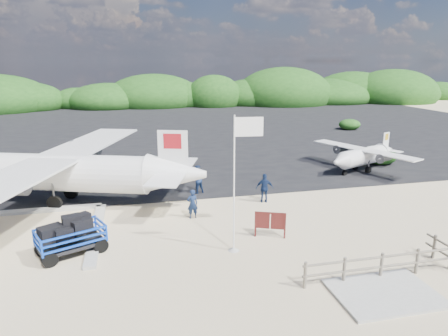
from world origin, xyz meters
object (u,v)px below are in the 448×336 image
Objects in this scene: signboard at (270,237)px; flagpole at (234,250)px; baggage_cart at (73,254)px; crew_c at (265,188)px; aircraft_small at (39,124)px; crew_a at (192,204)px; aircraft_large at (298,136)px; crew_b at (197,179)px.

flagpole is at bearing -132.82° from signboard.
baggage_cart is 0.49× the size of flagpole.
crew_c is at bearing 96.50° from signboard.
aircraft_small is at bearing -48.34° from crew_c.
aircraft_large is (14.34, 20.18, -0.76)m from crew_a.
crew_a is at bearing 89.21° from aircraft_small.
baggage_cart is 0.16× the size of aircraft_large.
crew_c reaches higher than baggage_cart.
crew_c is 21.27m from aircraft_large.
crew_c is (3.18, 5.40, 0.83)m from flagpole.
flagpole reaches higher than aircraft_small.
baggage_cart is 1.63× the size of crew_b.
flagpole reaches higher than crew_c.
aircraft_large is at bearing -130.52° from crew_a.
aircraft_large is at bearing 129.57° from aircraft_small.
baggage_cart is at bearing 169.70° from flagpole.
crew_b is at bearing -107.73° from crew_a.
crew_a is 0.22× the size of aircraft_small.
flagpole is 41.98m from aircraft_small.
crew_a is 0.08× the size of aircraft_large.
crew_a is at bearing 73.75° from aircraft_large.
crew_c is at bearing -166.60° from crew_a.
crew_a reaches higher than signboard.
signboard is at bearing 91.53° from aircraft_small.
crew_a is 24.77m from aircraft_large.
aircraft_large is (10.03, 18.74, -0.83)m from crew_c.
aircraft_small is (-15.06, 31.27, -0.87)m from crew_b.
aircraft_large is at bearing -105.29° from crew_c.
crew_a is 3.95m from crew_b.
crew_c reaches higher than signboard.
crew_b is (-0.27, 7.81, 0.87)m from flagpole.
flagpole reaches higher than baggage_cart.
crew_b is at bearing 92.92° from aircraft_small.
signboard is 0.89× the size of crew_c.
crew_a is at bearing 106.00° from flagpole.
crew_a is at bearing 31.39° from crew_c.
baggage_cart is at bearing 80.21° from aircraft_small.
crew_c is 0.24× the size of aircraft_small.
flagpole is 3.77× the size of crew_a.
flagpole is at bearing 88.62° from aircraft_small.
flagpole is at bearing -34.41° from baggage_cart.
aircraft_small is (-18.51, 33.68, -0.83)m from crew_c.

